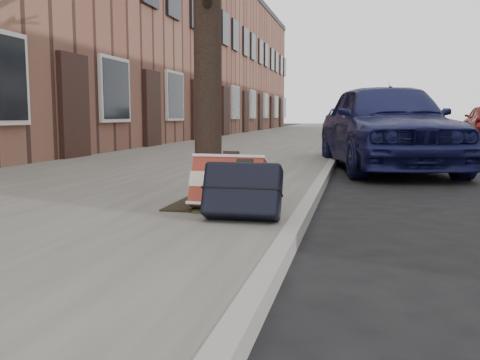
% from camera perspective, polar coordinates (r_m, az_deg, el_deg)
% --- Properties ---
extents(near_sidewalk, '(5.00, 70.00, 0.12)m').
position_cam_1_polar(near_sidewalk, '(18.67, 3.53, 4.22)').
color(near_sidewalk, slate).
rests_on(near_sidewalk, ground).
extents(house_near, '(6.80, 40.00, 7.00)m').
position_cam_1_polar(house_near, '(21.48, -12.17, 13.63)').
color(house_near, brown).
rests_on(house_near, ground).
extents(dirt_patch, '(0.85, 0.85, 0.02)m').
position_cam_1_polar(dirt_patch, '(4.84, -2.10, -2.60)').
color(dirt_patch, black).
rests_on(dirt_patch, near_sidewalk).
extents(suitcase_red, '(0.63, 0.37, 0.48)m').
position_cam_1_polar(suitcase_red, '(4.51, -1.29, -0.35)').
color(suitcase_red, maroon).
rests_on(suitcase_red, near_sidewalk).
extents(suitcase_navy, '(0.60, 0.35, 0.47)m').
position_cam_1_polar(suitcase_navy, '(4.10, 0.25, -1.10)').
color(suitcase_navy, black).
rests_on(suitcase_navy, near_sidewalk).
extents(car_near_front, '(2.66, 4.76, 1.53)m').
position_cam_1_polar(car_near_front, '(9.48, 15.27, 5.68)').
color(car_near_front, '#15184A').
rests_on(car_near_front, ground).
extents(car_near_mid, '(2.70, 4.78, 1.49)m').
position_cam_1_polar(car_near_mid, '(18.71, 14.22, 6.13)').
color(car_near_mid, '#9B9DA2').
rests_on(car_near_mid, ground).
extents(car_near_back, '(2.35, 4.76, 1.30)m').
position_cam_1_polar(car_near_back, '(24.41, 14.05, 6.04)').
color(car_near_back, '#3E3D44').
rests_on(car_near_back, ground).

